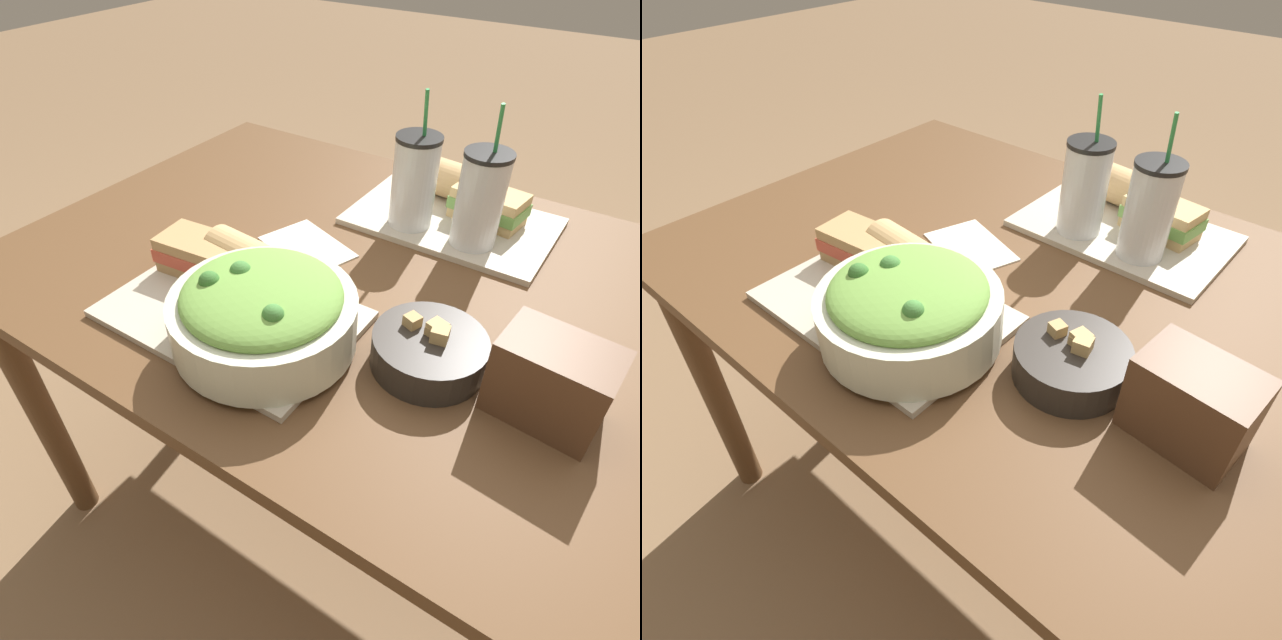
{
  "view_description": "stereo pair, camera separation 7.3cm",
  "coord_description": "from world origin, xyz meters",
  "views": [
    {
      "loc": [
        0.3,
        -0.71,
        1.32
      ],
      "look_at": [
        -0.01,
        -0.24,
        0.84
      ],
      "focal_mm": 30.0,
      "sensor_mm": 36.0,
      "label": 1
    },
    {
      "loc": [
        0.35,
        -0.66,
        1.32
      ],
      "look_at": [
        -0.01,
        -0.24,
        0.84
      ],
      "focal_mm": 30.0,
      "sensor_mm": 36.0,
      "label": 2
    }
  ],
  "objects": [
    {
      "name": "tray_far",
      "position": [
        -0.01,
        0.24,
        0.77
      ],
      "size": [
        0.4,
        0.26,
        0.01
      ],
      "color": "#BCB29E",
      "rests_on": "dining_table"
    },
    {
      "name": "sandwich_near",
      "position": [
        -0.31,
        -0.17,
        0.81
      ],
      "size": [
        0.15,
        0.1,
        0.06
      ],
      "rotation": [
        0.0,
        0.0,
        0.09
      ],
      "color": "tan",
      "rests_on": "tray_near"
    },
    {
      "name": "baguette_far",
      "position": [
        -0.08,
        0.33,
        0.81
      ],
      "size": [
        0.13,
        0.09,
        0.08
      ],
      "rotation": [
        0.0,
        0.0,
        1.44
      ],
      "color": "tan",
      "rests_on": "tray_far"
    },
    {
      "name": "napkin_folded",
      "position": [
        -0.21,
        0.01,
        0.76
      ],
      "size": [
        0.2,
        0.17,
        0.0
      ],
      "color": "silver",
      "rests_on": "dining_table"
    },
    {
      "name": "ground_plane",
      "position": [
        0.0,
        0.0,
        0.0
      ],
      "size": [
        12.0,
        12.0,
        0.0
      ],
      "primitive_type": "plane",
      "color": "#846647"
    },
    {
      "name": "dining_table",
      "position": [
        0.0,
        0.0,
        0.67
      ],
      "size": [
        1.47,
        0.92,
        0.76
      ],
      "color": "brown",
      "rests_on": "ground_plane"
    },
    {
      "name": "baguette_near",
      "position": [
        -0.24,
        -0.14,
        0.81
      ],
      "size": [
        0.13,
        0.09,
        0.08
      ],
      "rotation": [
        0.0,
        0.0,
        1.48
      ],
      "color": "tan",
      "rests_on": "tray_near"
    },
    {
      "name": "chip_bag",
      "position": [
        0.28,
        -0.15,
        0.82
      ],
      "size": [
        0.15,
        0.11,
        0.12
      ],
      "rotation": [
        0.0,
        0.0,
        -0.09
      ],
      "color": "brown",
      "rests_on": "dining_table"
    },
    {
      "name": "salad_bowl",
      "position": [
        -0.1,
        -0.25,
        0.83
      ],
      "size": [
        0.28,
        0.28,
        0.12
      ],
      "color": "beige",
      "rests_on": "tray_near"
    },
    {
      "name": "sandwich_far",
      "position": [
        0.04,
        0.28,
        0.81
      ],
      "size": [
        0.15,
        0.1,
        0.06
      ],
      "rotation": [
        0.0,
        0.0,
        -0.13
      ],
      "color": "tan",
      "rests_on": "tray_far"
    },
    {
      "name": "drink_cup_dark",
      "position": [
        -0.08,
        0.18,
        0.86
      ],
      "size": [
        0.09,
        0.09,
        0.26
      ],
      "color": "silver",
      "rests_on": "tray_far"
    },
    {
      "name": "soup_bowl",
      "position": [
        0.12,
        -0.16,
        0.79
      ],
      "size": [
        0.16,
        0.16,
        0.07
      ],
      "color": "#2D2823",
      "rests_on": "dining_table"
    },
    {
      "name": "tray_near",
      "position": [
        -0.19,
        -0.23,
        0.77
      ],
      "size": [
        0.4,
        0.26,
        0.01
      ],
      "color": "#BCB29E",
      "rests_on": "dining_table"
    },
    {
      "name": "drink_cup_red",
      "position": [
        0.05,
        0.18,
        0.86
      ],
      "size": [
        0.09,
        0.09,
        0.26
      ],
      "color": "silver",
      "rests_on": "tray_far"
    }
  ]
}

